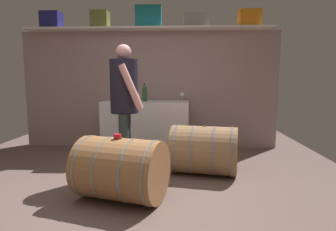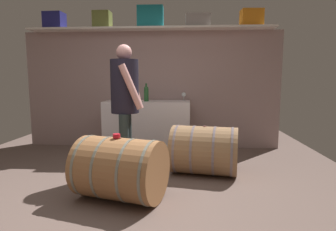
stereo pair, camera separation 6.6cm
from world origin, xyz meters
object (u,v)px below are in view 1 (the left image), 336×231
at_px(toolcase_olive, 100,20).
at_px(toolcase_navy, 52,20).
at_px(work_cabinet, 146,126).
at_px(wine_barrel_near, 121,169).
at_px(toolcase_orange, 249,18).
at_px(wine_barrel_far, 204,150).
at_px(toolcase_teal, 149,17).
at_px(wine_glass, 182,95).
at_px(winemaker_pouring, 125,96).
at_px(wine_bottle_green, 145,93).
at_px(tasting_cup, 117,136).
at_px(toolcase_grey, 196,21).

bearing_deg(toolcase_olive, toolcase_navy, -179.76).
xyz_separation_m(work_cabinet, wine_barrel_near, (-0.01, -2.00, -0.11)).
height_order(toolcase_orange, wine_barrel_far, toolcase_orange).
height_order(toolcase_teal, work_cabinet, toolcase_teal).
height_order(wine_glass, winemaker_pouring, winemaker_pouring).
bearing_deg(wine_bottle_green, work_cabinet, 79.68).
bearing_deg(wine_bottle_green, winemaker_pouring, -94.66).
height_order(toolcase_teal, wine_bottle_green, toolcase_teal).
bearing_deg(tasting_cup, wine_barrel_far, 41.80).
distance_m(toolcase_olive, wine_barrel_near, 3.03).
bearing_deg(toolcase_teal, winemaker_pouring, -97.29).
xyz_separation_m(toolcase_teal, wine_barrel_near, (-0.04, -2.19, -1.97)).
bearing_deg(toolcase_orange, toolcase_grey, 176.32).
bearing_deg(toolcase_olive, work_cabinet, -13.43).
distance_m(wine_bottle_green, wine_barrel_near, 2.06).
height_order(toolcase_grey, toolcase_orange, toolcase_orange).
bearing_deg(winemaker_pouring, wine_barrel_far, 89.18).
distance_m(toolcase_grey, toolcase_orange, 0.90).
bearing_deg(work_cabinet, wine_glass, 15.17).
xyz_separation_m(toolcase_teal, tasting_cup, (-0.07, -2.19, -1.63)).
bearing_deg(wine_bottle_green, wine_glass, 19.43).
distance_m(toolcase_orange, work_cabinet, 2.53).
xyz_separation_m(toolcase_navy, wine_barrel_near, (1.66, -2.19, -1.94)).
bearing_deg(wine_barrel_far, toolcase_navy, 162.27).
bearing_deg(tasting_cup, wine_glass, 73.13).
xyz_separation_m(wine_bottle_green, wine_barrel_far, (0.92, -1.09, -0.69)).
xyz_separation_m(toolcase_orange, wine_glass, (-1.13, -0.03, -1.29)).
distance_m(wine_glass, tasting_cup, 2.28).
distance_m(wine_barrel_far, winemaker_pouring, 1.25).
xyz_separation_m(toolcase_grey, wine_barrel_near, (-0.86, -2.19, -1.90)).
xyz_separation_m(toolcase_navy, toolcase_olive, (0.86, 0.00, 0.00)).
bearing_deg(wine_barrel_near, work_cabinet, 105.87).
relative_size(wine_bottle_green, wine_barrel_far, 0.32).
height_order(toolcase_navy, wine_bottle_green, toolcase_navy).
relative_size(wine_glass, winemaker_pouring, 0.09).
height_order(toolcase_grey, wine_barrel_near, toolcase_grey).
distance_m(toolcase_teal, wine_barrel_near, 2.95).
bearing_deg(toolcase_grey, wine_barrel_far, -89.15).
relative_size(toolcase_grey, wine_barrel_near, 0.41).
relative_size(work_cabinet, tasting_cup, 19.18).
distance_m(toolcase_olive, wine_glass, 1.93).
bearing_deg(toolcase_navy, tasting_cup, -51.72).
bearing_deg(wine_barrel_far, toolcase_olive, 151.78).
height_order(work_cabinet, winemaker_pouring, winemaker_pouring).
bearing_deg(toolcase_orange, tasting_cup, -132.81).
relative_size(toolcase_navy, toolcase_olive, 1.12).
height_order(toolcase_grey, work_cabinet, toolcase_grey).
bearing_deg(wine_glass, wine_bottle_green, -160.57).
relative_size(wine_bottle_green, tasting_cup, 3.99).
relative_size(toolcase_orange, winemaker_pouring, 0.21).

